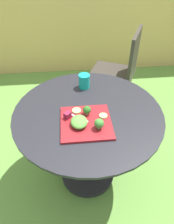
{
  "coord_description": "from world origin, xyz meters",
  "views": [
    {
      "loc": [
        -0.1,
        -0.96,
        1.54
      ],
      "look_at": [
        -0.01,
        -0.06,
        0.74
      ],
      "focal_mm": 32.62,
      "sensor_mm": 36.0,
      "label": 1
    }
  ],
  "objects_px": {
    "patio_chair": "(121,68)",
    "salad_plate": "(86,123)",
    "drinking_glass": "(84,82)",
    "fork": "(79,118)"
  },
  "relations": [
    {
      "from": "patio_chair",
      "to": "fork",
      "type": "height_order",
      "value": "patio_chair"
    },
    {
      "from": "patio_chair",
      "to": "fork",
      "type": "xyz_separation_m",
      "value": [
        -0.48,
        -0.92,
        0.19
      ]
    },
    {
      "from": "drinking_glass",
      "to": "patio_chair",
      "type": "bearing_deg",
      "value": 53.68
    },
    {
      "from": "patio_chair",
      "to": "salad_plate",
      "type": "xyz_separation_m",
      "value": [
        -0.45,
        -0.95,
        0.18
      ]
    },
    {
      "from": "patio_chair",
      "to": "salad_plate",
      "type": "distance_m",
      "value": 1.07
    },
    {
      "from": "patio_chair",
      "to": "salad_plate",
      "type": "relative_size",
      "value": 3.05
    },
    {
      "from": "patio_chair",
      "to": "drinking_glass",
      "type": "distance_m",
      "value": 0.75
    },
    {
      "from": "salad_plate",
      "to": "drinking_glass",
      "type": "height_order",
      "value": "drinking_glass"
    },
    {
      "from": "salad_plate",
      "to": "fork",
      "type": "relative_size",
      "value": 2.32
    },
    {
      "from": "fork",
      "to": "patio_chair",
      "type": "bearing_deg",
      "value": 62.29
    }
  ]
}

